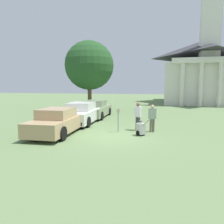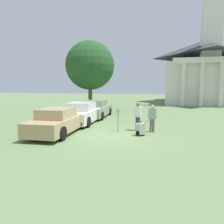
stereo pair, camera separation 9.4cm
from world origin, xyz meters
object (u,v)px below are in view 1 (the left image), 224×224
Objects in this scene: equipment_cart at (141,129)px; person_supervisor at (152,117)px; parking_meter at (118,116)px; parked_car_sage at (96,109)px; parked_car_tan at (58,122)px; church at (202,68)px; parked_car_white at (82,114)px; person_worker at (138,115)px.

person_supervisor is at bearing 23.48° from equipment_cart.
parking_meter is 2.04m from person_supervisor.
person_supervisor is (5.23, -5.08, 0.24)m from parked_car_sage.
church reaches higher than parked_car_tan.
person_supervisor is 1.32m from equipment_cart.
parked_car_sage reaches higher than parked_car_tan.
church reaches higher than parked_car_sage.
parked_car_tan is 3.55× the size of parking_meter.
church reaches higher than parked_car_white.
parking_meter is 0.87× the size of person_supervisor.
parked_car_white reaches higher than equipment_cart.
parking_meter is at bearing -13.28° from person_supervisor.
person_worker is at bearing 35.75° from parking_meter.
parking_meter is 0.05× the size of church.
parked_car_sage is at bearing 120.33° from parking_meter.
person_supervisor reaches higher than equipment_cart.
parked_car_white is 3.50× the size of parking_meter.
parking_meter reaches higher than equipment_cart.
church is (11.42, 23.70, 4.88)m from parked_car_white.
equipment_cart is at bearing -104.19° from church.
person_worker is 1.06× the size of person_supervisor.
parked_car_sage is at bearing -20.99° from person_worker.
person_supervisor is (5.23, -1.84, 0.21)m from parked_car_white.
person_worker is at bearing -51.37° from parked_car_sage.
parking_meter is at bearing 62.61° from person_worker.
person_worker is at bearing -23.13° from parked_car_white.
person_supervisor is 1.65× the size of equipment_cart.
parked_car_tan is 3.52m from parking_meter.
person_worker is at bearing 22.27° from parked_car_tan.
church is at bearing -78.83° from person_worker.
parked_car_sage is 6.46m from person_worker.
parked_car_tan is 3.08× the size of person_supervisor.
parked_car_white is 5.00× the size of equipment_cart.
person_supervisor reaches higher than parked_car_sage.
parked_car_sage is (0.00, 3.24, -0.03)m from parked_car_white.
parking_meter is at bearing -63.20° from parked_car_sage.
parked_car_tan is 3.64m from parked_car_white.
person_supervisor is (0.90, -0.30, -0.06)m from person_worker.
person_supervisor reaches higher than parked_car_white.
person_supervisor is at bearing -171.58° from person_worker.
person_worker reaches higher than person_supervisor.
parking_meter is 1.33m from person_worker.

